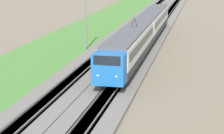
# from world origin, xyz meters

# --- Properties ---
(ballast_main) EXTENTS (240.00, 4.40, 0.30)m
(ballast_main) POSITION_xyz_m (50.00, 0.00, 0.15)
(ballast_main) COLOR slate
(ballast_main) RESTS_ON ground
(ballast_adjacent) EXTENTS (240.00, 4.40, 0.30)m
(ballast_adjacent) POSITION_xyz_m (50.00, -4.35, 0.15)
(ballast_adjacent) COLOR slate
(ballast_adjacent) RESTS_ON ground
(track_main) EXTENTS (240.00, 1.57, 0.45)m
(track_main) POSITION_xyz_m (50.00, 0.00, 0.16)
(track_main) COLOR #4C4238
(track_main) RESTS_ON ground
(track_adjacent) EXTENTS (240.00, 1.57, 0.45)m
(track_adjacent) POSITION_xyz_m (50.00, -4.35, 0.16)
(track_adjacent) COLOR #4C4238
(track_adjacent) RESTS_ON ground
(grass_verge) EXTENTS (240.00, 12.17, 0.12)m
(grass_verge) POSITION_xyz_m (50.00, 5.37, 0.06)
(grass_verge) COLOR #4C8438
(grass_verge) RESTS_ON ground
(passenger_train) EXTENTS (41.16, 2.83, 4.95)m
(passenger_train) POSITION_xyz_m (44.80, -4.35, 2.31)
(passenger_train) COLOR blue
(passenger_train) RESTS_ON ground
(catenary_mast_mid) EXTENTS (0.22, 2.56, 7.93)m
(catenary_mast_mid) POSITION_xyz_m (42.63, 2.51, 4.10)
(catenary_mast_mid) COLOR slate
(catenary_mast_mid) RESTS_ON ground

